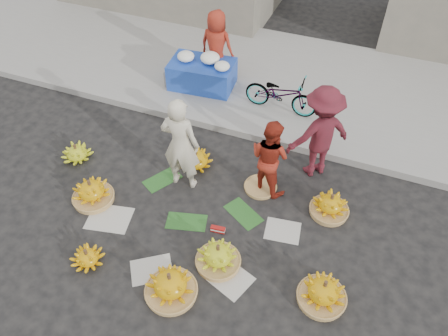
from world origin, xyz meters
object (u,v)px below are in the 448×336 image
at_px(banana_bunch_4, 323,292).
at_px(flower_table, 202,73).
at_px(bicycle, 281,94).
at_px(banana_bunch_0, 92,192).
at_px(vendor_cream, 181,145).

height_order(banana_bunch_4, flower_table, flower_table).
bearing_deg(bicycle, banana_bunch_0, 149.35).
distance_m(banana_bunch_4, bicycle, 4.21).
bearing_deg(banana_bunch_0, vendor_cream, 36.86).
bearing_deg(bicycle, banana_bunch_4, -152.84).
height_order(banana_bunch_0, vendor_cream, vendor_cream).
relative_size(flower_table, bicycle, 0.95).
distance_m(banana_bunch_4, vendor_cream, 3.13).
height_order(banana_bunch_4, vendor_cream, vendor_cream).
height_order(flower_table, bicycle, flower_table).
distance_m(flower_table, bicycle, 1.83).
bearing_deg(bicycle, vendor_cream, 160.72).
height_order(banana_bunch_0, banana_bunch_4, banana_bunch_0).
bearing_deg(vendor_cream, banana_bunch_4, 150.31).
bearing_deg(flower_table, bicycle, -12.34).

